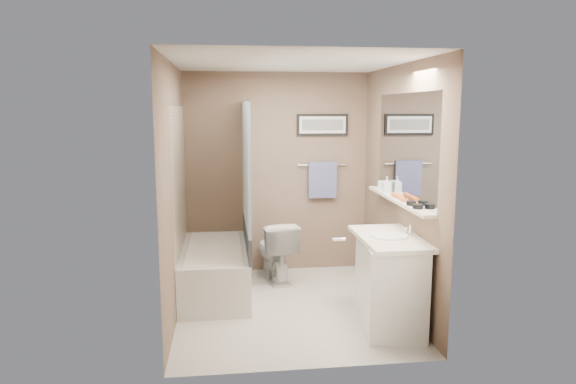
{
  "coord_description": "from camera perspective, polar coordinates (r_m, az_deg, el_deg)",
  "views": [
    {
      "loc": [
        -0.62,
        -4.87,
        1.98
      ],
      "look_at": [
        0.0,
        0.15,
        1.15
      ],
      "focal_mm": 32.0,
      "sensor_mm": 36.0,
      "label": 1
    }
  ],
  "objects": [
    {
      "name": "faucet_spout",
      "position": [
        4.76,
        13.45,
        -4.15
      ],
      "size": [
        0.02,
        0.02,
        0.1
      ],
      "primitive_type": "cylinder",
      "color": "silver",
      "rests_on": "countertop"
    },
    {
      "name": "countertop",
      "position": [
        4.72,
        11.25,
        -5.08
      ],
      "size": [
        0.54,
        0.96,
        0.04
      ],
      "primitive_type": "cube",
      "color": "white",
      "rests_on": "vanity"
    },
    {
      "name": "hair_brush_back",
      "position": [
        5.09,
        12.05,
        -0.42
      ],
      "size": [
        0.06,
        0.22,
        0.04
      ],
      "primitive_type": "cylinder",
      "rotation": [
        1.57,
        0.0,
        0.07
      ],
      "color": "#D7541E",
      "rests_on": "shelf"
    },
    {
      "name": "tile_surround",
      "position": [
        5.47,
        -11.88,
        -1.19
      ],
      "size": [
        0.02,
        1.55,
        2.0
      ],
      "primitive_type": "cube",
      "color": "#BBA48D",
      "rests_on": "wall_left"
    },
    {
      "name": "art_image",
      "position": [
        6.2,
        3.88,
        7.45
      ],
      "size": [
        0.5,
        0.0,
        0.13
      ],
      "primitive_type": "cube",
      "color": "#595959",
      "rests_on": "art_mat"
    },
    {
      "name": "hair_brush_front",
      "position": [
        4.98,
        12.48,
        -0.64
      ],
      "size": [
        0.06,
        0.22,
        0.04
      ],
      "primitive_type": "cylinder",
      "rotation": [
        1.57,
        0.0,
        -0.1
      ],
      "color": "orange",
      "rests_on": "shelf"
    },
    {
      "name": "curtain_upper",
      "position": [
        5.4,
        -4.68,
        3.13
      ],
      "size": [
        0.03,
        1.45,
        1.28
      ],
      "primitive_type": "cube",
      "color": "silver",
      "rests_on": "curtain_rod"
    },
    {
      "name": "vanity",
      "position": [
        4.84,
        11.2,
        -9.9
      ],
      "size": [
        0.6,
        0.95,
        0.8
      ],
      "primitive_type": "cube",
      "rotation": [
        0.0,
        0.0,
        -0.11
      ],
      "color": "white",
      "rests_on": "ground"
    },
    {
      "name": "mirror",
      "position": [
        5.03,
        12.9,
        4.99
      ],
      "size": [
        0.02,
        1.6,
        1.0
      ],
      "primitive_type": "cube",
      "color": "silver",
      "rests_on": "wall_right"
    },
    {
      "name": "curtain_rod",
      "position": [
        5.37,
        -4.77,
        10.04
      ],
      "size": [
        0.02,
        1.55,
        0.02
      ],
      "primitive_type": "cylinder",
      "rotation": [
        1.57,
        0.0,
        0.0
      ],
      "color": "silver",
      "rests_on": "wall_left"
    },
    {
      "name": "towel",
      "position": [
        6.23,
        3.85,
        1.37
      ],
      "size": [
        0.34,
        0.05,
        0.44
      ],
      "primitive_type": "cube",
      "color": "#7E86B8",
      "rests_on": "towel_bar"
    },
    {
      "name": "wall_left",
      "position": [
        4.95,
        -12.29,
        0.05
      ],
      "size": [
        0.04,
        2.5,
        2.4
      ],
      "primitive_type": "cube",
      "color": "brown",
      "rests_on": "ground"
    },
    {
      "name": "art_mat",
      "position": [
        6.2,
        3.87,
        7.45
      ],
      "size": [
        0.56,
        0.0,
        0.2
      ],
      "primitive_type": "cube",
      "color": "white",
      "rests_on": "art_frame"
    },
    {
      "name": "wall_back",
      "position": [
        6.18,
        -1.23,
        2.06
      ],
      "size": [
        2.2,
        0.04,
        2.4
      ],
      "primitive_type": "cube",
      "color": "brown",
      "rests_on": "ground"
    },
    {
      "name": "door_handle",
      "position": [
        3.9,
        5.66,
        -5.28
      ],
      "size": [
        0.1,
        0.02,
        0.02
      ],
      "primitive_type": "cylinder",
      "rotation": [
        0.0,
        1.57,
        0.0
      ],
      "color": "silver",
      "rests_on": "door"
    },
    {
      "name": "art_frame",
      "position": [
        6.21,
        3.85,
        7.45
      ],
      "size": [
        0.62,
        0.02,
        0.26
      ],
      "primitive_type": "cube",
      "color": "black",
      "rests_on": "wall_back"
    },
    {
      "name": "sink_basin",
      "position": [
        4.71,
        11.14,
        -4.76
      ],
      "size": [
        0.34,
        0.34,
        0.01
      ],
      "primitive_type": "cylinder",
      "color": "white",
      "rests_on": "countertop"
    },
    {
      "name": "ground",
      "position": [
        5.29,
        0.2,
        -12.66
      ],
      "size": [
        2.5,
        2.5,
        0.0
      ],
      "primitive_type": "plane",
      "color": "beige",
      "rests_on": "ground"
    },
    {
      "name": "curtain_lower",
      "position": [
        5.55,
        -4.57,
        -5.32
      ],
      "size": [
        0.03,
        1.45,
        0.36
      ],
      "primitive_type": "cube",
      "color": "#253745",
      "rests_on": "curtain_rod"
    },
    {
      "name": "toilet",
      "position": [
        5.97,
        -1.44,
        -6.5
      ],
      "size": [
        0.52,
        0.75,
        0.71
      ],
      "primitive_type": "imported",
      "rotation": [
        0.0,
        0.0,
        3.33
      ],
      "color": "silver",
      "rests_on": "ground"
    },
    {
      "name": "wall_front",
      "position": [
        3.77,
        2.57,
        -2.61
      ],
      "size": [
        2.2,
        0.04,
        2.4
      ],
      "primitive_type": "cube",
      "color": "brown",
      "rests_on": "ground"
    },
    {
      "name": "candle_bowl_near",
      "position": [
        4.59,
        14.22,
        -1.56
      ],
      "size": [
        0.09,
        0.09,
        0.04
      ],
      "primitive_type": "cylinder",
      "color": "black",
      "rests_on": "shelf"
    },
    {
      "name": "towel_bar",
      "position": [
        6.23,
        3.83,
        3.03
      ],
      "size": [
        0.6,
        0.02,
        0.02
      ],
      "primitive_type": "cylinder",
      "rotation": [
        0.0,
        1.57,
        0.0
      ],
      "color": "silver",
      "rests_on": "wall_back"
    },
    {
      "name": "shelf",
      "position": [
        5.07,
        12.11,
        -0.87
      ],
      "size": [
        0.12,
        1.6,
        0.03
      ],
      "primitive_type": "cube",
      "color": "silver",
      "rests_on": "wall_right"
    },
    {
      "name": "tub_rim",
      "position": [
        5.58,
        -8.17,
        -6.16
      ],
      "size": [
        0.56,
        1.36,
        0.02
      ],
      "primitive_type": "cube",
      "color": "white",
      "rests_on": "bathtub"
    },
    {
      "name": "faucet_knob",
      "position": [
        4.86,
        13.03,
        -4.11
      ],
      "size": [
        0.05,
        0.05,
        0.05
      ],
      "primitive_type": "sphere",
      "color": "white",
      "rests_on": "countertop"
    },
    {
      "name": "ceiling",
      "position": [
        4.92,
        0.22,
        13.99
      ],
      "size": [
        2.2,
        2.5,
        0.04
      ],
      "primitive_type": "cube",
      "color": "silver",
      "rests_on": "wall_back"
    },
    {
      "name": "pink_comb",
      "position": [
        5.24,
        11.49,
        -0.33
      ],
      "size": [
        0.04,
        0.16,
        0.01
      ],
      "primitive_type": "cube",
      "rotation": [
        0.0,
        0.0,
        -0.07
      ],
      "color": "pink",
      "rests_on": "shelf"
    },
    {
      "name": "bathtub",
      "position": [
        5.65,
        -8.12,
        -8.6
      ],
      "size": [
        0.72,
        1.51,
        0.5
      ],
      "primitive_type": "cube",
      "rotation": [
        0.0,
        0.0,
        0.01
      ],
      "color": "silver",
      "rests_on": "ground"
    },
    {
      "name": "wall_right",
      "position": [
        5.21,
        12.07,
        0.51
      ],
      "size": [
        0.04,
        2.5,
        2.4
      ],
      "primitive_type": "cube",
      "color": "brown",
      "rests_on": "ground"
    },
    {
      "name": "glass_jar",
      "position": [
        5.56,
        10.34,
        0.75
      ],
      "size": [
        0.08,
        0.08,
        0.1
      ],
      "primitive_type": "cylinder",
      "color": "silver",
      "rests_on": "shelf"
    },
    {
      "name": "door",
      "position": [
        3.93,
        10.54,
        -5.25
      ],
      "size": [
        0.8,
        0.02,
        2.0
      ],
      "primitive_type": "cube",
      "color": "silver",
      "rests_on": "wall_front"
    },
    {
      "name": "candle_bowl_far",
      "position": [
        4.74,
        13.54,
        -1.21
      ],
      "size": [
        0.09,
        0.09,
        0.04
      ],
      "primitive_type": "cylinder",
      "color": "black",
      "rests_on": "shelf"
    },
    {
      "name": "soap_bottle",
      "position": [
        5.39,
        10.92,
        0.82
      ],
      "size": [
        0.08,
        0.08,
        0.17
      ],
      "primitive_type": "imported",
      "rotation": [
        0.0,
        0.0,
        -0.05
      ],
      "color": "#999999",
      "rests_on": "shelf"
    }
  ]
}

